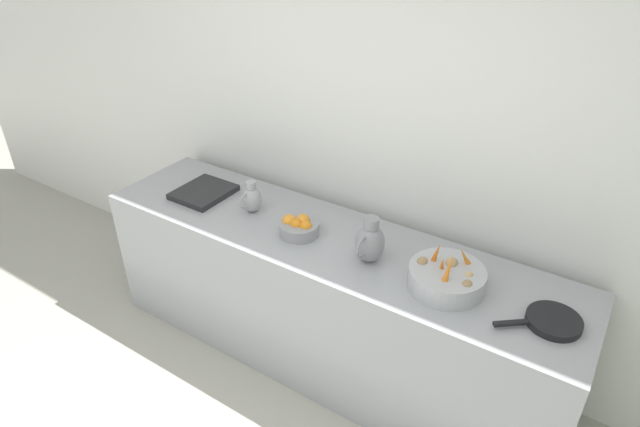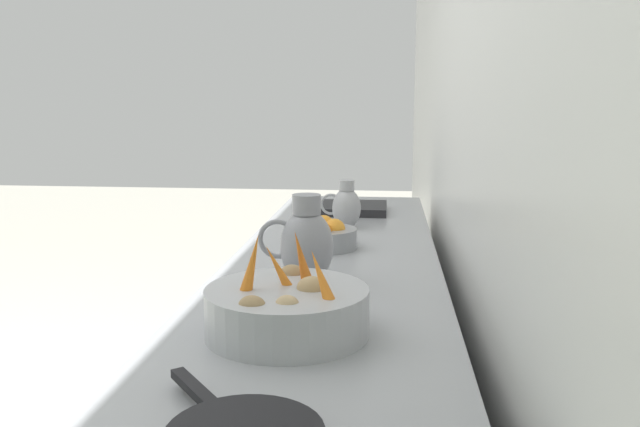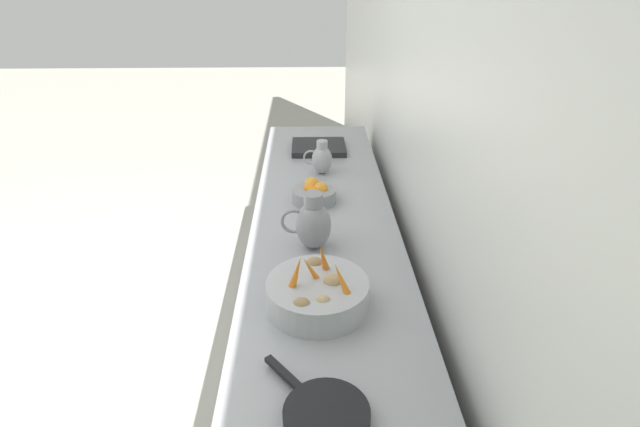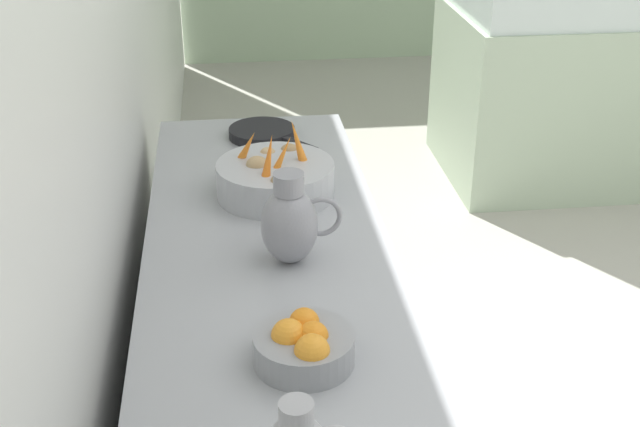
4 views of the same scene
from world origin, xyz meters
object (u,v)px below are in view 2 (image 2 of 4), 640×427
(vegetable_colander, at_px, (287,310))
(orange_bowl, at_px, (325,235))
(metal_pitcher_short, at_px, (346,207))
(metal_pitcher_tall, at_px, (306,244))

(vegetable_colander, height_order, orange_bowl, vegetable_colander)
(orange_bowl, bearing_deg, metal_pitcher_short, -97.45)
(orange_bowl, relative_size, metal_pitcher_tall, 0.88)
(vegetable_colander, height_order, metal_pitcher_tall, metal_pitcher_tall)
(metal_pitcher_tall, xyz_separation_m, metal_pitcher_short, (-0.06, -0.81, -0.03))
(metal_pitcher_short, bearing_deg, vegetable_colander, 87.66)
(vegetable_colander, xyz_separation_m, metal_pitcher_tall, (0.01, -0.41, 0.06))
(metal_pitcher_short, bearing_deg, metal_pitcher_tall, 85.74)
(orange_bowl, xyz_separation_m, metal_pitcher_short, (-0.05, -0.37, 0.04))
(metal_pitcher_short, bearing_deg, orange_bowl, 82.55)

